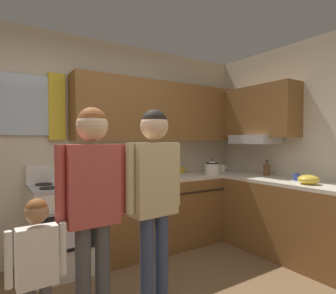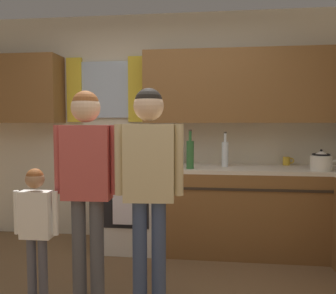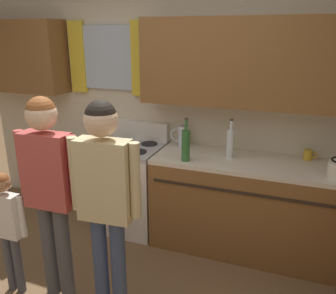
{
  "view_description": "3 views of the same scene",
  "coord_description": "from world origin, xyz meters",
  "px_view_note": "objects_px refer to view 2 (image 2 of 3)",
  "views": [
    {
      "loc": [
        -1.01,
        -1.54,
        1.37
      ],
      "look_at": [
        0.5,
        0.79,
        1.3
      ],
      "focal_mm": 30.32,
      "sensor_mm": 36.0,
      "label": 1
    },
    {
      "loc": [
        0.52,
        -2.06,
        1.36
      ],
      "look_at": [
        0.17,
        0.86,
        1.15
      ],
      "focal_mm": 36.33,
      "sensor_mm": 36.0,
      "label": 2
    },
    {
      "loc": [
        1.23,
        -1.5,
        2.0
      ],
      "look_at": [
        0.43,
        0.64,
        1.25
      ],
      "focal_mm": 37.63,
      "sensor_mm": 36.0,
      "label": 3
    }
  ],
  "objects_px": {
    "stovetop_kettle": "(321,161)",
    "water_pitcher": "(178,154)",
    "bottle_wine_green": "(190,154)",
    "adult_holding_child": "(87,170)",
    "adult_in_plaid": "(149,171)",
    "stove_oven": "(131,204)",
    "bottle_tall_clear": "(225,153)",
    "small_child": "(36,219)",
    "mug_mustard_yellow": "(287,161)"
  },
  "relations": [
    {
      "from": "stovetop_kettle",
      "to": "water_pitcher",
      "type": "height_order",
      "value": "water_pitcher"
    },
    {
      "from": "stovetop_kettle",
      "to": "bottle_wine_green",
      "type": "bearing_deg",
      "value": -178.72
    },
    {
      "from": "adult_holding_child",
      "to": "adult_in_plaid",
      "type": "distance_m",
      "value": 0.48
    },
    {
      "from": "bottle_wine_green",
      "to": "adult_holding_child",
      "type": "distance_m",
      "value": 1.21
    },
    {
      "from": "stove_oven",
      "to": "adult_holding_child",
      "type": "relative_size",
      "value": 0.69
    },
    {
      "from": "stove_oven",
      "to": "adult_holding_child",
      "type": "height_order",
      "value": "adult_holding_child"
    },
    {
      "from": "bottle_tall_clear",
      "to": "small_child",
      "type": "xyz_separation_m",
      "value": [
        -1.45,
        -1.26,
        -0.4
      ]
    },
    {
      "from": "adult_holding_child",
      "to": "mug_mustard_yellow",
      "type": "bearing_deg",
      "value": 38.22
    },
    {
      "from": "mug_mustard_yellow",
      "to": "bottle_wine_green",
      "type": "bearing_deg",
      "value": -158.09
    },
    {
      "from": "stovetop_kettle",
      "to": "adult_in_plaid",
      "type": "xyz_separation_m",
      "value": [
        -1.51,
        -1.02,
        0.02
      ]
    },
    {
      "from": "adult_holding_child",
      "to": "bottle_wine_green",
      "type": "bearing_deg",
      "value": 53.27
    },
    {
      "from": "mug_mustard_yellow",
      "to": "adult_holding_child",
      "type": "xyz_separation_m",
      "value": [
        -1.76,
        -1.38,
        0.06
      ]
    },
    {
      "from": "stovetop_kettle",
      "to": "adult_holding_child",
      "type": "xyz_separation_m",
      "value": [
        -1.99,
        -1.0,
        0.01
      ]
    },
    {
      "from": "bottle_wine_green",
      "to": "mug_mustard_yellow",
      "type": "height_order",
      "value": "bottle_wine_green"
    },
    {
      "from": "adult_in_plaid",
      "to": "small_child",
      "type": "distance_m",
      "value": 0.92
    },
    {
      "from": "water_pitcher",
      "to": "adult_in_plaid",
      "type": "xyz_separation_m",
      "value": [
        -0.09,
        -1.36,
        0.0
      ]
    },
    {
      "from": "adult_in_plaid",
      "to": "stove_oven",
      "type": "bearing_deg",
      "value": 109.23
    },
    {
      "from": "stove_oven",
      "to": "adult_in_plaid",
      "type": "bearing_deg",
      "value": -70.77
    },
    {
      "from": "bottle_wine_green",
      "to": "stovetop_kettle",
      "type": "bearing_deg",
      "value": 1.28
    },
    {
      "from": "stove_oven",
      "to": "adult_in_plaid",
      "type": "relative_size",
      "value": 0.68
    },
    {
      "from": "water_pitcher",
      "to": "small_child",
      "type": "bearing_deg",
      "value": -123.47
    },
    {
      "from": "adult_in_plaid",
      "to": "mug_mustard_yellow",
      "type": "bearing_deg",
      "value": 47.79
    },
    {
      "from": "bottle_wine_green",
      "to": "stove_oven",
      "type": "bearing_deg",
      "value": 163.08
    },
    {
      "from": "stove_oven",
      "to": "mug_mustard_yellow",
      "type": "bearing_deg",
      "value": 7.23
    },
    {
      "from": "bottle_tall_clear",
      "to": "adult_in_plaid",
      "type": "relative_size",
      "value": 0.23
    },
    {
      "from": "bottle_wine_green",
      "to": "small_child",
      "type": "relative_size",
      "value": 0.38
    },
    {
      "from": "adult_holding_child",
      "to": "bottle_tall_clear",
      "type": "bearing_deg",
      "value": 47.61
    },
    {
      "from": "bottle_tall_clear",
      "to": "adult_holding_child",
      "type": "relative_size",
      "value": 0.23
    },
    {
      "from": "bottle_tall_clear",
      "to": "adult_in_plaid",
      "type": "xyz_separation_m",
      "value": [
        -0.6,
        -1.21,
        -0.03
      ]
    },
    {
      "from": "bottle_wine_green",
      "to": "water_pitcher",
      "type": "bearing_deg",
      "value": 112.27
    },
    {
      "from": "adult_holding_child",
      "to": "stovetop_kettle",
      "type": "bearing_deg",
      "value": 26.57
    },
    {
      "from": "bottle_wine_green",
      "to": "adult_holding_child",
      "type": "xyz_separation_m",
      "value": [
        -0.72,
        -0.97,
        -0.05
      ]
    },
    {
      "from": "bottle_tall_clear",
      "to": "mug_mustard_yellow",
      "type": "relative_size",
      "value": 3.05
    },
    {
      "from": "bottle_wine_green",
      "to": "bottle_tall_clear",
      "type": "relative_size",
      "value": 1.07
    },
    {
      "from": "stove_oven",
      "to": "stovetop_kettle",
      "type": "distance_m",
      "value": 2.01
    },
    {
      "from": "bottle_wine_green",
      "to": "bottle_tall_clear",
      "type": "xyz_separation_m",
      "value": [
        0.36,
        0.21,
        -0.01
      ]
    },
    {
      "from": "stovetop_kettle",
      "to": "adult_holding_child",
      "type": "relative_size",
      "value": 0.17
    },
    {
      "from": "bottle_wine_green",
      "to": "mug_mustard_yellow",
      "type": "distance_m",
      "value": 1.12
    },
    {
      "from": "stovetop_kettle",
      "to": "mug_mustard_yellow",
      "type": "bearing_deg",
      "value": 121.12
    },
    {
      "from": "mug_mustard_yellow",
      "to": "water_pitcher",
      "type": "relative_size",
      "value": 0.55
    },
    {
      "from": "adult_in_plaid",
      "to": "bottle_wine_green",
      "type": "bearing_deg",
      "value": 76.2
    },
    {
      "from": "mug_mustard_yellow",
      "to": "adult_in_plaid",
      "type": "height_order",
      "value": "adult_in_plaid"
    },
    {
      "from": "stove_oven",
      "to": "stovetop_kettle",
      "type": "xyz_separation_m",
      "value": [
        1.93,
        -0.17,
        0.53
      ]
    },
    {
      "from": "bottle_wine_green",
      "to": "adult_in_plaid",
      "type": "distance_m",
      "value": 1.02
    },
    {
      "from": "mug_mustard_yellow",
      "to": "water_pitcher",
      "type": "distance_m",
      "value": 1.19
    },
    {
      "from": "bottle_tall_clear",
      "to": "adult_holding_child",
      "type": "distance_m",
      "value": 1.6
    },
    {
      "from": "water_pitcher",
      "to": "small_child",
      "type": "xyz_separation_m",
      "value": [
        -0.94,
        -1.42,
        -0.37
      ]
    },
    {
      "from": "bottle_tall_clear",
      "to": "mug_mustard_yellow",
      "type": "xyz_separation_m",
      "value": [
        0.68,
        0.2,
        -0.1
      ]
    },
    {
      "from": "stove_oven",
      "to": "bottle_wine_green",
      "type": "xyz_separation_m",
      "value": [
        0.66,
        -0.2,
        0.58
      ]
    },
    {
      "from": "small_child",
      "to": "adult_in_plaid",
      "type": "bearing_deg",
      "value": 3.89
    }
  ]
}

